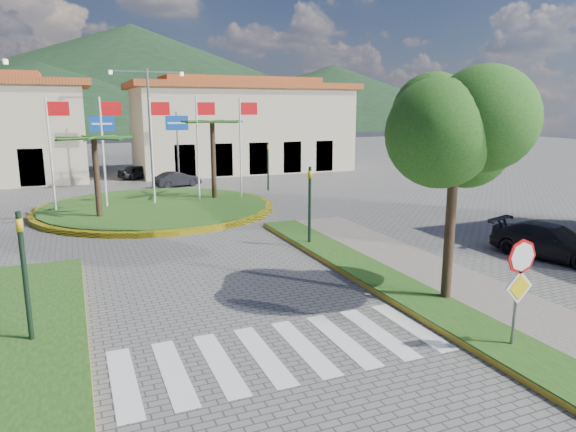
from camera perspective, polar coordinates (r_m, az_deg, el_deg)
name	(u,v)px	position (r m, az deg, el deg)	size (l,w,h in m)	color
sidewalk_right	(546,339)	(13.88, 26.77, -12.14)	(4.00, 28.00, 0.15)	gray
verge_right	(508,348)	(13.04, 23.24, -13.31)	(1.60, 28.00, 0.18)	#1B4413
crosswalk	(279,351)	(12.06, -0.96, -14.82)	(8.00, 3.00, 0.01)	silver
roundabout_island	(157,207)	(28.78, -14.40, 0.99)	(12.70, 12.70, 6.00)	yellow
stop_sign	(519,276)	(12.48, 24.32, -6.14)	(0.80, 0.11, 2.65)	slate
deciduous_tree	(457,118)	(14.54, 18.29, 10.31)	(3.60, 3.60, 6.80)	black
traffic_light_left	(24,266)	(13.04, -27.29, -4.98)	(0.15, 0.18, 3.20)	black
traffic_light_right	(310,199)	(20.21, 2.43, 1.95)	(0.15, 0.18, 3.20)	black
traffic_light_far	(268,162)	(34.36, -2.24, 6.06)	(0.18, 0.15, 3.20)	black
direction_sign_west	(103,137)	(37.08, -19.88, 8.26)	(1.60, 0.14, 5.20)	slate
direction_sign_east	(177,135)	(37.68, -12.20, 8.74)	(1.60, 0.14, 5.20)	slate
street_lamp_centre	(150,122)	(36.37, -15.11, 10.02)	(4.80, 0.16, 8.00)	slate
building_right	(241,126)	(46.21, -5.21, 9.96)	(19.08, 9.54, 8.05)	beige
hill_far_mid	(134,76)	(167.37, -16.78, 14.69)	(180.00, 180.00, 30.00)	black
hill_far_east	(333,96)	(159.28, 5.04, 13.14)	(120.00, 120.00, 18.00)	black
hill_near_back	(40,97)	(136.17, -25.89, 11.82)	(110.00, 110.00, 16.00)	black
white_van	(45,175)	(42.12, -25.39, 4.18)	(2.02, 4.39, 1.22)	silver
car_dark_a	(139,172)	(41.95, -16.24, 4.74)	(1.28, 3.19, 1.09)	black
car_dark_b	(177,179)	(36.95, -12.20, 4.02)	(1.13, 3.25, 1.07)	black
car_side_right	(551,242)	(21.20, 27.23, -2.54)	(1.76, 4.33, 1.26)	black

